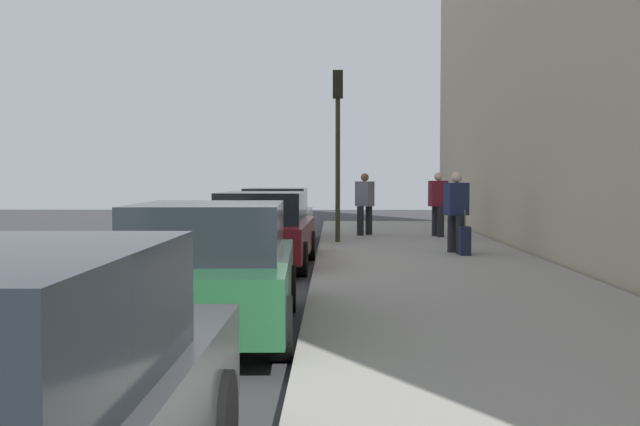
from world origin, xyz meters
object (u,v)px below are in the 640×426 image
Objects in this scene: traffic_light_pole at (338,126)px; pedestrian_navy_coat at (456,210)px; parked_car_white at (277,215)px; parked_car_green at (211,269)px; rolling_suitcase at (465,241)px; pedestrian_burgundy_coat at (438,202)px; pedestrian_grey_coat at (365,202)px; parked_car_maroon at (264,230)px.

pedestrian_navy_coat is at bearing -138.66° from traffic_light_pole.
parked_car_white is at bearing 49.71° from traffic_light_pole.
parked_car_green is 4.69× the size of rolling_suitcase.
pedestrian_grey_coat is at bearing 78.15° from pedestrian_burgundy_coat.
traffic_light_pole reaches higher than parked_car_maroon.
traffic_light_pole reaches higher than rolling_suitcase.
pedestrian_burgundy_coat is 2.09m from pedestrian_grey_coat.
parked_car_white is at bearing 42.27° from rolling_suitcase.
pedestrian_grey_coat is at bearing -18.20° from traffic_light_pole.
parked_car_maroon is at bearing 161.60° from pedestrian_grey_coat.
parked_car_maroon reaches higher than rolling_suitcase.
parked_car_white is 6.07m from pedestrian_navy_coat.
parked_car_maroon is 7.77m from pedestrian_burgundy_coat.
pedestrian_navy_coat is at bearing -135.66° from parked_car_white.
pedestrian_grey_coat reaches higher than rolling_suitcase.
pedestrian_grey_coat is (0.43, 2.04, -0.01)m from pedestrian_burgundy_coat.
rolling_suitcase is (-3.38, -2.69, -2.65)m from traffic_light_pole.
pedestrian_burgundy_coat is at bearing -83.02° from parked_car_white.
parked_car_maroon is at bearing 161.49° from traffic_light_pole.
parked_car_maroon is 2.56× the size of pedestrian_burgundy_coat.
parked_car_green and parked_car_maroon have the same top height.
rolling_suitcase is (7.77, -4.20, -0.30)m from parked_car_green.
parked_car_green reaches higher than rolling_suitcase.
rolling_suitcase is at bearing -141.48° from traffic_light_pole.
pedestrian_grey_coat is at bearing -68.22° from parked_car_white.
parked_car_maroon is 2.60× the size of pedestrian_navy_coat.
pedestrian_navy_coat is (1.56, -4.08, 0.33)m from parked_car_maroon.
parked_car_white is 2.68× the size of pedestrian_grey_coat.
parked_car_white is (5.89, 0.16, 0.00)m from parked_car_maroon.
pedestrian_burgundy_coat is at bearing -2.94° from pedestrian_navy_coat.
parked_car_white is at bearing 1.57° from parked_car_maroon.
parked_car_maroon is at bearing 104.79° from rolling_suitcase.
pedestrian_navy_coat is 0.40× the size of traffic_light_pole.
pedestrian_navy_coat is 1.00× the size of pedestrian_grey_coat.
pedestrian_burgundy_coat is (0.55, -4.49, 0.35)m from parked_car_white.
pedestrian_burgundy_coat reaches higher than pedestrian_navy_coat.
parked_car_maroon is 5.90m from parked_car_white.
parked_car_green is 8.84m from rolling_suitcase.
parked_car_green is 6.67m from parked_car_maroon.
traffic_light_pole is 4.51× the size of rolling_suitcase.
pedestrian_grey_coat reaches higher than parked_car_white.
parked_car_white is 6.48m from rolling_suitcase.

